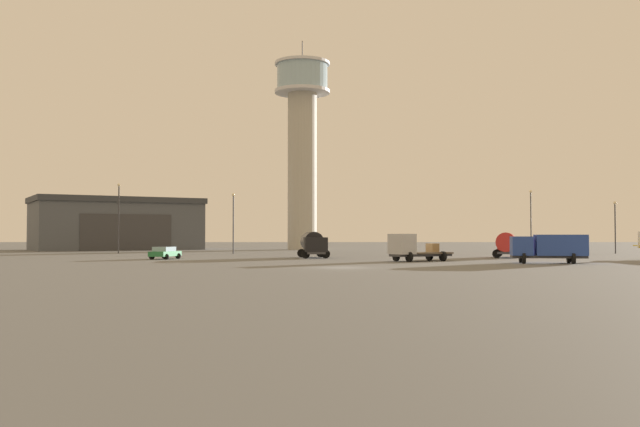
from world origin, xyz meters
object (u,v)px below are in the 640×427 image
object	(u,v)px
truck_fuel_tanker_red	(508,244)
truck_box_blue	(550,247)
control_tower	(303,135)
light_post_north	(532,215)
truck_fuel_tanker_black	(314,244)
light_post_centre	(120,212)
light_post_east	(616,222)
truck_flatbed_silver	(412,248)
light_post_west	(234,218)
car_green	(166,252)

from	to	relation	value
truck_fuel_tanker_red	truck_box_blue	size ratio (longest dim) A/B	1.05
truck_box_blue	control_tower	bearing A→B (deg)	-58.92
light_post_north	truck_fuel_tanker_red	bearing A→B (deg)	-112.48
control_tower	truck_fuel_tanker_black	distance (m)	49.45
light_post_centre	light_post_north	bearing A→B (deg)	8.06
control_tower	light_post_east	size ratio (longest dim) A/B	5.14
truck_fuel_tanker_red	light_post_centre	world-z (taller)	light_post_centre
light_post_centre	truck_fuel_tanker_red	bearing A→B (deg)	-19.50
truck_fuel_tanker_black	light_post_north	size ratio (longest dim) A/B	0.68
truck_fuel_tanker_red	light_post_east	bearing A→B (deg)	-32.25
truck_fuel_tanker_black	light_post_centre	bearing A→B (deg)	-130.93
control_tower	light_post_centre	distance (m)	40.34
truck_fuel_tanker_black	light_post_north	xyz separation A→B (m)	(33.90, 27.08, 4.07)
truck_flatbed_silver	light_post_west	xyz separation A→B (m)	(-21.54, 27.69, 3.78)
truck_box_blue	light_post_east	distance (m)	39.49
truck_box_blue	truck_fuel_tanker_black	size ratio (longest dim) A/B	1.07
truck_fuel_tanker_red	light_post_west	bearing A→B (deg)	81.47
car_green	light_post_east	world-z (taller)	light_post_east
truck_flatbed_silver	light_post_east	xyz separation A→B (m)	(32.95, 28.61, 3.20)
truck_flatbed_silver	control_tower	bearing A→B (deg)	-106.16
car_green	truck_fuel_tanker_black	bearing A→B (deg)	-58.90
light_post_centre	truck_fuel_tanker_black	bearing A→B (deg)	-33.00
truck_flatbed_silver	light_post_centre	bearing A→B (deg)	-66.12
truck_box_blue	light_post_centre	distance (m)	61.24
truck_fuel_tanker_black	truck_fuel_tanker_red	bearing A→B (deg)	82.68
control_tower	light_post_east	bearing A→B (deg)	-31.42
light_post_west	light_post_north	world-z (taller)	light_post_north
control_tower	light_post_west	bearing A→B (deg)	-107.42
truck_fuel_tanker_red	light_post_east	distance (m)	26.84
car_green	light_post_west	size ratio (longest dim) A/B	0.53
control_tower	light_post_centre	xyz separation A→B (m)	(-25.72, -27.11, -15.19)
control_tower	truck_fuel_tanker_red	world-z (taller)	control_tower
light_post_north	truck_fuel_tanker_black	bearing A→B (deg)	-141.38
truck_fuel_tanker_black	light_post_east	distance (m)	46.60
truck_box_blue	truck_fuel_tanker_black	bearing A→B (deg)	-26.39
control_tower	car_green	distance (m)	55.70
truck_fuel_tanker_red	truck_box_blue	xyz separation A→B (m)	(-0.36, -16.18, -0.07)
control_tower	light_post_east	xyz separation A→B (m)	(45.48, -27.79, -16.56)
truck_box_blue	light_post_west	world-z (taller)	light_post_west
truck_fuel_tanker_red	light_post_centre	size ratio (longest dim) A/B	0.74
truck_fuel_tanker_red	light_post_north	distance (m)	29.33
light_post_west	light_post_east	distance (m)	54.50
truck_fuel_tanker_red	truck_fuel_tanker_black	bearing A→B (deg)	107.73
control_tower	truck_fuel_tanker_black	world-z (taller)	control_tower
car_green	light_post_west	bearing A→B (deg)	2.58
car_green	light_post_west	world-z (taller)	light_post_west
truck_flatbed_silver	light_post_north	world-z (taller)	light_post_north
light_post_west	light_post_centre	size ratio (longest dim) A/B	0.85
car_green	light_post_east	bearing A→B (deg)	-53.98
truck_fuel_tanker_black	light_post_east	size ratio (longest dim) A/B	0.89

